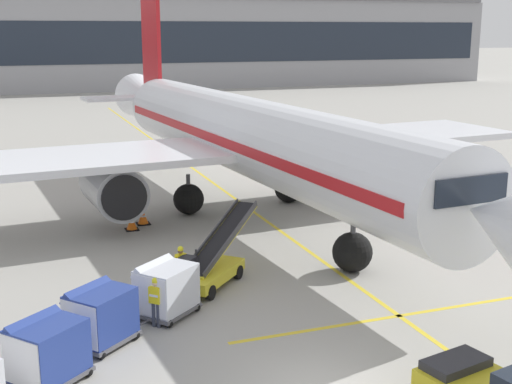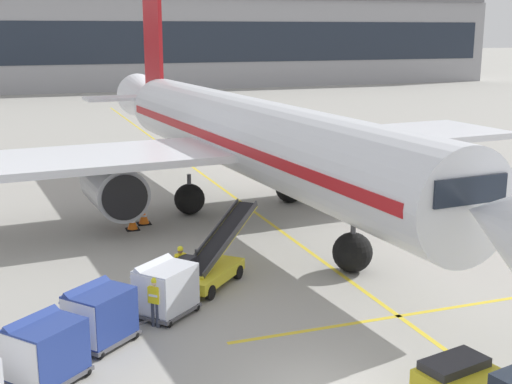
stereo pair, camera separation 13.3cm
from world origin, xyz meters
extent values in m
cylinder|color=silver|center=(4.58, 17.97, 4.22)|extent=(6.85, 32.75, 4.07)
cube|color=red|center=(4.58, 17.97, 4.22)|extent=(6.78, 31.46, 0.49)
cone|color=silver|center=(2.90, 37.41, 4.53)|extent=(4.00, 6.78, 3.46)
cube|color=silver|center=(-4.00, 18.04, 3.61)|extent=(15.95, 7.81, 0.36)
cylinder|color=#93969E|center=(-2.85, 17.49, 2.17)|extent=(2.88, 4.43, 2.52)
cylinder|color=black|center=(-2.66, 15.33, 2.17)|extent=(2.15, 0.30, 2.14)
cube|color=silver|center=(13.02, 19.52, 3.61)|extent=(15.95, 7.81, 0.36)
cylinder|color=#93969E|center=(11.98, 18.77, 2.17)|extent=(2.88, 4.43, 2.52)
cylinder|color=black|center=(12.16, 16.62, 2.17)|extent=(2.15, 0.30, 2.14)
cube|color=red|center=(3.04, 35.79, 9.91)|extent=(0.62, 3.91, 9.76)
cube|color=silver|center=(3.07, 35.47, 4.83)|extent=(10.69, 3.50, 0.20)
cube|color=#1E2633|center=(5.91, 2.58, 4.83)|extent=(2.99, 2.07, 0.89)
cylinder|color=#47474C|center=(5.42, 8.25, 1.51)|extent=(0.22, 0.22, 1.36)
sphere|color=black|center=(5.42, 8.25, 0.83)|extent=(1.66, 1.66, 1.66)
cylinder|color=#47474C|center=(1.40, 19.33, 1.51)|extent=(0.22, 0.22, 1.36)
sphere|color=black|center=(1.40, 19.33, 0.83)|extent=(1.66, 1.66, 1.66)
cylinder|color=#47474C|center=(7.48, 19.85, 1.51)|extent=(0.22, 0.22, 1.36)
sphere|color=black|center=(7.48, 19.85, 0.83)|extent=(1.66, 1.66, 1.66)
cube|color=gold|center=(-0.62, 8.71, 0.50)|extent=(3.52, 3.55, 0.44)
cube|color=black|center=(-1.53, 8.29, 1.07)|extent=(0.82, 0.82, 0.70)
cylinder|color=#333338|center=(-1.06, 8.77, 1.12)|extent=(0.08, 0.08, 0.80)
cube|color=gold|center=(0.26, 9.62, 1.57)|extent=(4.10, 4.19, 1.85)
cube|color=black|center=(0.26, 9.62, 1.66)|extent=(3.91, 4.00, 1.70)
cube|color=#333338|center=(0.58, 9.31, 1.69)|extent=(3.45, 3.56, 1.89)
cube|color=#333338|center=(-0.05, 9.92, 1.69)|extent=(3.45, 3.56, 1.89)
cylinder|color=black|center=(0.74, 9.05, 0.28)|extent=(0.53, 0.54, 0.56)
cylinder|color=black|center=(-0.32, 10.07, 0.28)|extent=(0.53, 0.54, 0.56)
cylinder|color=black|center=(-0.92, 7.34, 0.28)|extent=(0.53, 0.54, 0.56)
cylinder|color=black|center=(-1.98, 8.36, 0.28)|extent=(0.53, 0.54, 0.56)
cube|color=#515156|center=(-2.74, 6.50, 0.21)|extent=(2.56, 2.51, 0.12)
cylinder|color=#4C4C51|center=(-3.78, 5.64, 0.20)|extent=(0.58, 0.50, 0.07)
cube|color=silver|center=(-2.74, 6.50, 1.02)|extent=(2.42, 2.37, 1.50)
cube|color=silver|center=(-3.00, 6.82, 1.54)|extent=(1.95, 1.81, 0.74)
cube|color=silver|center=(-3.48, 5.89, 1.02)|extent=(0.94, 1.13, 1.38)
sphere|color=black|center=(-3.79, 6.52, 0.15)|extent=(0.30, 0.30, 0.30)
sphere|color=black|center=(-2.92, 5.47, 0.15)|extent=(0.30, 0.30, 0.30)
sphere|color=black|center=(-2.55, 7.54, 0.15)|extent=(0.30, 0.30, 0.30)
sphere|color=black|center=(-1.69, 6.49, 0.15)|extent=(0.30, 0.30, 0.30)
cube|color=#515156|center=(-5.17, 5.00, 0.21)|extent=(2.56, 2.51, 0.12)
cylinder|color=#4C4C51|center=(-6.21, 4.14, 0.20)|extent=(0.58, 0.50, 0.07)
cube|color=navy|center=(-5.17, 5.00, 1.02)|extent=(2.42, 2.37, 1.50)
cube|color=navy|center=(-5.43, 5.31, 1.54)|extent=(1.95, 1.81, 0.74)
cube|color=silver|center=(-5.91, 4.38, 1.02)|extent=(0.94, 1.13, 1.38)
sphere|color=black|center=(-6.22, 5.01, 0.15)|extent=(0.30, 0.30, 0.30)
sphere|color=black|center=(-5.35, 3.96, 0.15)|extent=(0.30, 0.30, 0.30)
sphere|color=black|center=(-4.99, 6.03, 0.15)|extent=(0.30, 0.30, 0.30)
sphere|color=black|center=(-4.12, 4.98, 0.15)|extent=(0.30, 0.30, 0.30)
cube|color=#515156|center=(-6.90, 3.04, 0.21)|extent=(2.56, 2.51, 0.12)
cube|color=navy|center=(-6.90, 3.04, 1.02)|extent=(2.42, 2.37, 1.50)
cube|color=navy|center=(-7.17, 3.36, 1.54)|extent=(1.95, 1.81, 0.74)
cube|color=silver|center=(-7.65, 2.43, 1.02)|extent=(0.94, 1.13, 1.38)
sphere|color=black|center=(-7.95, 3.06, 0.15)|extent=(0.30, 0.30, 0.30)
sphere|color=black|center=(-6.72, 4.07, 0.15)|extent=(0.30, 0.30, 0.30)
sphere|color=black|center=(-5.85, 3.02, 0.15)|extent=(0.30, 0.30, 0.30)
cube|color=#28282D|center=(3.16, -1.78, 1.15)|extent=(1.95, 1.31, 0.24)
cylinder|color=#514C42|center=(-1.76, 8.66, 0.43)|extent=(0.15, 0.15, 0.86)
cylinder|color=#514C42|center=(-1.59, 8.73, 0.43)|extent=(0.15, 0.15, 0.86)
cube|color=yellow|center=(-1.68, 8.69, 1.15)|extent=(0.44, 0.37, 0.58)
cube|color=white|center=(-1.73, 8.81, 1.15)|extent=(0.32, 0.14, 0.08)
sphere|color=brown|center=(-1.68, 8.69, 1.56)|extent=(0.21, 0.21, 0.21)
sphere|color=yellow|center=(-1.68, 8.69, 1.63)|extent=(0.23, 0.23, 0.23)
cylinder|color=yellow|center=(-1.90, 8.60, 1.10)|extent=(0.09, 0.09, 0.56)
cylinder|color=yellow|center=(-1.46, 8.78, 1.10)|extent=(0.09, 0.09, 0.56)
cylinder|color=#333847|center=(-3.22, 5.62, 0.43)|extent=(0.15, 0.15, 0.86)
cylinder|color=#333847|center=(-3.35, 5.74, 0.43)|extent=(0.15, 0.15, 0.86)
cube|color=yellow|center=(-3.29, 5.68, 1.15)|extent=(0.44, 0.44, 0.58)
cube|color=white|center=(-3.37, 5.59, 1.15)|extent=(0.25, 0.25, 0.08)
sphere|color=beige|center=(-3.29, 5.68, 1.56)|extent=(0.21, 0.21, 0.21)
sphere|color=yellow|center=(-3.29, 5.68, 1.63)|extent=(0.23, 0.23, 0.23)
cylinder|color=yellow|center=(-3.11, 5.51, 1.10)|extent=(0.09, 0.09, 0.56)
cylinder|color=yellow|center=(-3.46, 5.85, 1.10)|extent=(0.09, 0.09, 0.56)
cube|color=black|center=(-1.31, 18.21, 0.03)|extent=(0.68, 0.68, 0.05)
cone|color=orange|center=(-1.31, 18.21, 0.41)|extent=(0.54, 0.54, 0.71)
cylinder|color=white|center=(-1.31, 18.21, 0.44)|extent=(0.30, 0.30, 0.09)
cube|color=black|center=(-2.04, 17.38, 0.03)|extent=(0.65, 0.65, 0.05)
cone|color=orange|center=(-2.04, 17.38, 0.39)|extent=(0.52, 0.52, 0.69)
cylinder|color=white|center=(-2.04, 17.38, 0.43)|extent=(0.29, 0.29, 0.08)
cube|color=yellow|center=(4.84, 17.97, 0.00)|extent=(0.20, 110.00, 0.01)
cube|color=yellow|center=(4.58, 3.65, 0.00)|extent=(12.00, 0.20, 0.01)
cube|color=#939399|center=(9.32, 104.56, 7.35)|extent=(139.47, 17.67, 14.70)
cube|color=#1E2633|center=(9.32, 95.68, 7.72)|extent=(135.29, 0.10, 6.62)
camera|label=1|loc=(-7.48, -15.44, 9.72)|focal=47.98mm
camera|label=2|loc=(-7.35, -15.49, 9.72)|focal=47.98mm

